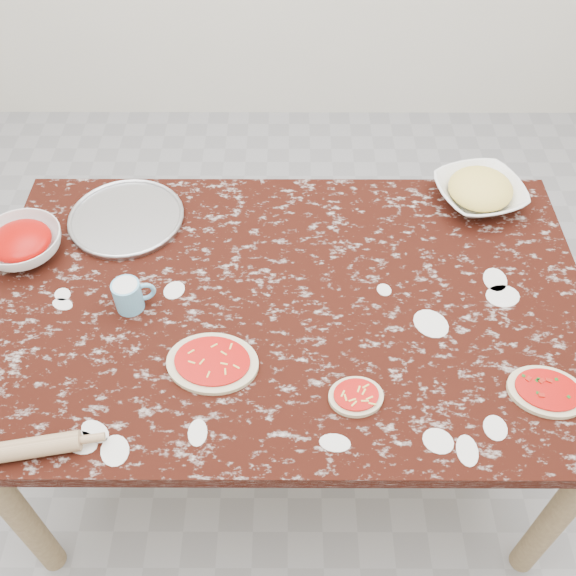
{
  "coord_description": "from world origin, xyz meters",
  "views": [
    {
      "loc": [
        0.0,
        -1.09,
        2.05
      ],
      "look_at": [
        0.0,
        0.0,
        0.8
      ],
      "focal_mm": 40.01,
      "sensor_mm": 36.0,
      "label": 1
    }
  ],
  "objects_px": {
    "sauce_bowl": "(22,244)",
    "rolling_pin": "(27,449)",
    "worktable": "(288,320)",
    "cheese_bowl": "(479,193)",
    "pizza_tray": "(127,219)",
    "flour_mug": "(129,295)"
  },
  "relations": [
    {
      "from": "rolling_pin",
      "to": "worktable",
      "type": "bearing_deg",
      "value": 37.87
    },
    {
      "from": "flour_mug",
      "to": "rolling_pin",
      "type": "height_order",
      "value": "flour_mug"
    },
    {
      "from": "pizza_tray",
      "to": "flour_mug",
      "type": "height_order",
      "value": "flour_mug"
    },
    {
      "from": "cheese_bowl",
      "to": "rolling_pin",
      "type": "xyz_separation_m",
      "value": [
        -1.14,
        -0.84,
        -0.01
      ]
    },
    {
      "from": "worktable",
      "to": "flour_mug",
      "type": "height_order",
      "value": "flour_mug"
    },
    {
      "from": "sauce_bowl",
      "to": "cheese_bowl",
      "type": "height_order",
      "value": "sauce_bowl"
    },
    {
      "from": "pizza_tray",
      "to": "flour_mug",
      "type": "distance_m",
      "value": 0.34
    },
    {
      "from": "pizza_tray",
      "to": "cheese_bowl",
      "type": "xyz_separation_m",
      "value": [
        1.05,
        0.09,
        0.02
      ]
    },
    {
      "from": "worktable",
      "to": "sauce_bowl",
      "type": "height_order",
      "value": "sauce_bowl"
    },
    {
      "from": "worktable",
      "to": "pizza_tray",
      "type": "bearing_deg",
      "value": 147.16
    },
    {
      "from": "cheese_bowl",
      "to": "rolling_pin",
      "type": "distance_m",
      "value": 1.41
    },
    {
      "from": "worktable",
      "to": "cheese_bowl",
      "type": "distance_m",
      "value": 0.71
    },
    {
      "from": "worktable",
      "to": "pizza_tray",
      "type": "xyz_separation_m",
      "value": [
        -0.48,
        0.31,
        0.09
      ]
    },
    {
      "from": "worktable",
      "to": "rolling_pin",
      "type": "height_order",
      "value": "rolling_pin"
    },
    {
      "from": "cheese_bowl",
      "to": "worktable",
      "type": "bearing_deg",
      "value": -145.41
    },
    {
      "from": "rolling_pin",
      "to": "cheese_bowl",
      "type": "bearing_deg",
      "value": 36.25
    },
    {
      "from": "worktable",
      "to": "cheese_bowl",
      "type": "bearing_deg",
      "value": 34.59
    },
    {
      "from": "sauce_bowl",
      "to": "rolling_pin",
      "type": "bearing_deg",
      "value": -74.11
    },
    {
      "from": "pizza_tray",
      "to": "cheese_bowl",
      "type": "bearing_deg",
      "value": 4.77
    },
    {
      "from": "worktable",
      "to": "flour_mug",
      "type": "relative_size",
      "value": 14.87
    },
    {
      "from": "worktable",
      "to": "sauce_bowl",
      "type": "bearing_deg",
      "value": 166.9
    },
    {
      "from": "worktable",
      "to": "flour_mug",
      "type": "distance_m",
      "value": 0.43
    }
  ]
}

